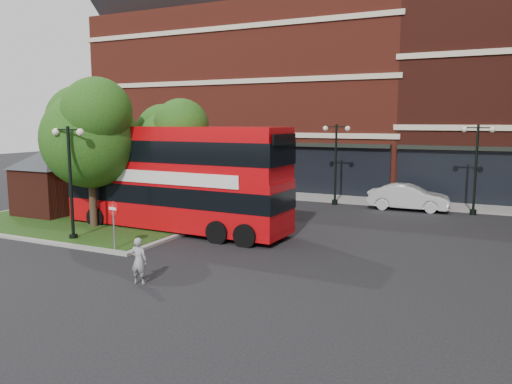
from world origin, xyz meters
The scene contains 15 objects.
ground centered at (0.00, 0.00, 0.00)m, with size 120.00×120.00×0.00m, color black.
pavement_far centered at (0.00, 16.50, 0.06)m, with size 44.00×3.00×0.12m, color slate.
terrace_far_left centered at (-8.00, 24.00, 7.00)m, with size 26.00×12.00×14.00m, color maroon.
traffic_island centered at (-8.00, 3.00, 0.07)m, with size 12.60×7.60×0.15m.
kiosk centered at (-11.00, 4.00, 2.32)m, with size 6.51×6.51×3.60m.
tree_island_west centered at (-6.60, 2.58, 4.79)m, with size 5.40×4.71×7.21m.
tree_island_east centered at (-3.58, 5.06, 4.24)m, with size 4.46×3.90×6.29m.
lamp_island centered at (-5.50, 0.20, 2.83)m, with size 1.72×0.36×5.00m.
lamp_far_left centered at (2.00, 14.50, 2.83)m, with size 1.72×0.36×5.00m.
lamp_far_right centered at (10.00, 14.50, 2.83)m, with size 1.72×0.36×5.00m.
bus centered at (-2.76, 4.00, 2.85)m, with size 11.47×2.99×4.35m.
woman centered at (0.81, -3.16, 0.76)m, with size 0.56×0.37×1.53m, color gray.
car_silver centered at (-6.32, 16.00, 0.73)m, with size 1.72×4.27×1.46m, color #B5B6BC.
car_white centered at (6.47, 14.50, 0.76)m, with size 1.60×4.60×1.51m, color silver.
no_entry_sign centered at (-2.56, -0.50, 1.48)m, with size 0.57×0.14×2.07m.
Camera 1 is at (10.95, -15.54, 5.23)m, focal length 35.00 mm.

